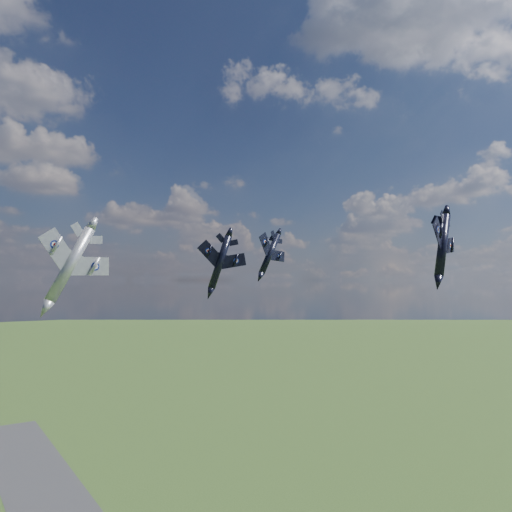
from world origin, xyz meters
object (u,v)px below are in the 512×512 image
jet_lead_navy (220,262)px  jet_left_silver (70,264)px  jet_high_navy (270,254)px  jet_right_navy (443,245)px

jet_lead_navy → jet_left_silver: bearing=-158.3°
jet_high_navy → jet_left_silver: (-40.15, -8.04, -3.04)m
jet_right_navy → jet_left_silver: (-51.76, 23.58, -3.34)m
jet_high_navy → jet_right_navy: bearing=-83.3°
jet_lead_navy → jet_high_navy: size_ratio=1.01×
jet_lead_navy → jet_right_navy: (26.74, -24.87, 2.46)m
jet_high_navy → jet_left_silver: bearing=177.8°
jet_lead_navy → jet_high_navy: 16.71m
jet_lead_navy → jet_right_navy: jet_right_navy is taller
jet_lead_navy → jet_left_silver: size_ratio=0.81×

